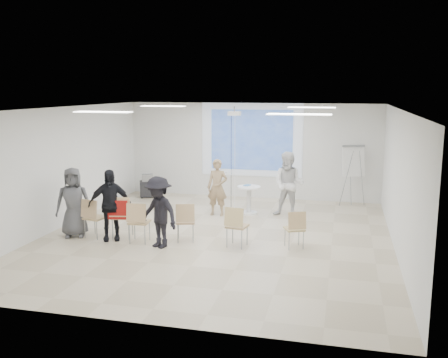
% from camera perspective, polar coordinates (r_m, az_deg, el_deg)
% --- Properties ---
extents(floor, '(8.00, 9.00, 0.10)m').
position_cam_1_polar(floor, '(11.82, -0.92, -6.89)').
color(floor, beige).
rests_on(floor, ground).
extents(ceiling, '(8.00, 9.00, 0.10)m').
position_cam_1_polar(ceiling, '(11.30, -0.96, 8.30)').
color(ceiling, white).
rests_on(ceiling, wall_back).
extents(wall_back, '(8.00, 0.10, 3.00)m').
position_cam_1_polar(wall_back, '(15.86, 3.19, 3.25)').
color(wall_back, silver).
rests_on(wall_back, floor).
extents(wall_left, '(0.10, 9.00, 3.00)m').
position_cam_1_polar(wall_left, '(13.06, -18.41, 1.21)').
color(wall_left, silver).
rests_on(wall_left, floor).
extents(wall_right, '(0.10, 9.00, 3.00)m').
position_cam_1_polar(wall_right, '(11.17, 19.61, -0.33)').
color(wall_right, silver).
rests_on(wall_right, floor).
extents(projection_halo, '(3.20, 0.01, 2.30)m').
position_cam_1_polar(projection_halo, '(15.76, 3.16, 4.48)').
color(projection_halo, silver).
rests_on(projection_halo, wall_back).
extents(projection_image, '(2.60, 0.01, 1.90)m').
position_cam_1_polar(projection_image, '(15.74, 3.15, 4.48)').
color(projection_image, '#3055A3').
rests_on(projection_image, wall_back).
extents(pedestal_table, '(0.78, 0.78, 0.80)m').
position_cam_1_polar(pedestal_table, '(13.86, 2.86, -2.20)').
color(pedestal_table, white).
rests_on(pedestal_table, floor).
extents(player_left, '(0.66, 0.46, 1.76)m').
position_cam_1_polar(player_left, '(13.61, -0.76, -0.55)').
color(player_left, tan).
rests_on(player_left, floor).
extents(player_right, '(1.05, 0.89, 1.97)m').
position_cam_1_polar(player_right, '(13.57, 7.42, -0.24)').
color(player_right, white).
rests_on(player_right, floor).
extents(controller_left, '(0.04, 0.11, 0.04)m').
position_cam_1_polar(controller_left, '(13.76, 0.22, 0.76)').
color(controller_left, white).
rests_on(controller_left, player_left).
extents(controller_right, '(0.05, 0.11, 0.04)m').
position_cam_1_polar(controller_right, '(13.77, 6.83, 1.39)').
color(controller_right, white).
rests_on(controller_right, player_right).
extents(chair_far_left, '(0.52, 0.55, 0.93)m').
position_cam_1_polar(chair_far_left, '(12.00, -14.75, -3.99)').
color(chair_far_left, tan).
rests_on(chair_far_left, floor).
extents(chair_left_mid, '(0.56, 0.59, 1.01)m').
position_cam_1_polar(chair_left_mid, '(11.79, -11.66, -3.89)').
color(chair_left_mid, tan).
rests_on(chair_left_mid, floor).
extents(chair_left_inner, '(0.48, 0.51, 0.94)m').
position_cam_1_polar(chair_left_inner, '(11.38, -9.79, -4.55)').
color(chair_left_inner, tan).
rests_on(chair_left_inner, floor).
extents(chair_center, '(0.53, 0.56, 0.90)m').
position_cam_1_polar(chair_center, '(11.36, -4.43, -4.57)').
color(chair_center, tan).
rests_on(chair_center, floor).
extents(chair_right_inner, '(0.50, 0.52, 0.92)m').
position_cam_1_polar(chair_right_inner, '(10.93, 1.37, -5.09)').
color(chair_right_inner, tan).
rests_on(chair_right_inner, floor).
extents(chair_right_far, '(0.53, 0.55, 0.85)m').
position_cam_1_polar(chair_right_far, '(10.96, 8.16, -5.37)').
color(chair_right_far, tan).
rests_on(chair_right_far, floor).
extents(red_jacket, '(0.47, 0.19, 0.44)m').
position_cam_1_polar(red_jacket, '(11.65, -12.03, -3.45)').
color(red_jacket, '#A71814').
rests_on(red_jacket, chair_left_mid).
extents(laptop, '(0.37, 0.28, 0.03)m').
position_cam_1_polar(laptop, '(11.48, -9.61, -4.67)').
color(laptop, black).
rests_on(laptop, chair_left_inner).
extents(audience_left, '(1.27, 1.04, 1.89)m').
position_cam_1_polar(audience_left, '(11.67, -12.94, -2.32)').
color(audience_left, black).
rests_on(audience_left, floor).
extents(audience_mid, '(1.32, 1.06, 1.79)m').
position_cam_1_polar(audience_mid, '(10.95, -7.50, -3.26)').
color(audience_mid, black).
rests_on(audience_mid, floor).
extents(audience_outer, '(1.06, 0.89, 1.84)m').
position_cam_1_polar(audience_outer, '(12.17, -16.86, -2.12)').
color(audience_outer, '#535458').
rests_on(audience_outer, floor).
extents(flipchart_easel, '(0.75, 0.59, 1.82)m').
position_cam_1_polar(flipchart_easel, '(15.12, 14.57, 1.97)').
color(flipchart_easel, gray).
rests_on(flipchart_easel, floor).
extents(av_cart, '(0.61, 0.56, 0.74)m').
position_cam_1_polar(av_cart, '(16.19, -8.72, -0.86)').
color(av_cart, black).
rests_on(av_cart, floor).
extents(ceiling_projector, '(0.30, 0.25, 3.00)m').
position_cam_1_polar(ceiling_projector, '(12.74, 1.17, 6.90)').
color(ceiling_projector, white).
rests_on(ceiling_projector, ceiling).
extents(fluor_panel_nw, '(1.20, 0.30, 0.02)m').
position_cam_1_polar(fluor_panel_nw, '(13.81, -6.98, 8.26)').
color(fluor_panel_nw, white).
rests_on(fluor_panel_nw, ceiling).
extents(fluor_panel_ne, '(1.20, 0.30, 0.02)m').
position_cam_1_polar(fluor_panel_ne, '(12.97, 9.98, 8.05)').
color(fluor_panel_ne, white).
rests_on(fluor_panel_ne, ceiling).
extents(fluor_panel_sw, '(1.20, 0.30, 0.02)m').
position_cam_1_polar(fluor_panel_sw, '(10.61, -13.66, 7.45)').
color(fluor_panel_sw, white).
rests_on(fluor_panel_sw, ceiling).
extents(fluor_panel_se, '(1.20, 0.30, 0.02)m').
position_cam_1_polar(fluor_panel_se, '(9.48, 8.59, 7.32)').
color(fluor_panel_se, white).
rests_on(fluor_panel_se, ceiling).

